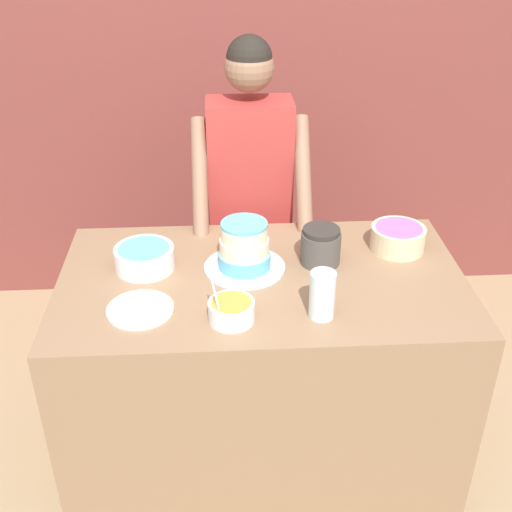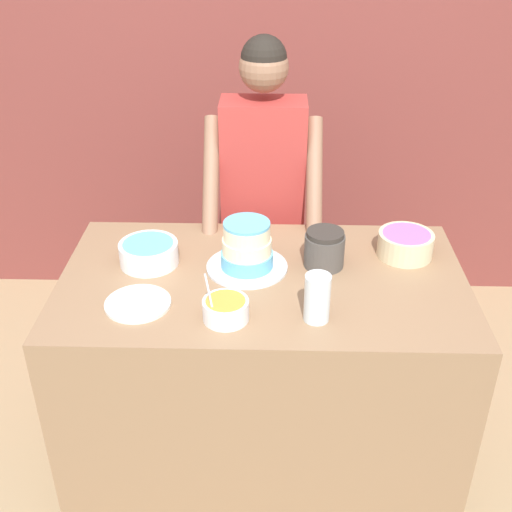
{
  "view_description": "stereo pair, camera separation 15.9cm",
  "coord_description": "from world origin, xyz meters",
  "px_view_note": "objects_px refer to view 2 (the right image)",
  "views": [
    {
      "loc": [
        -0.13,
        -1.47,
        2.09
      ],
      "look_at": [
        -0.02,
        0.36,
        1.01
      ],
      "focal_mm": 45.0,
      "sensor_mm": 36.0,
      "label": 1
    },
    {
      "loc": [
        0.03,
        -1.47,
        2.09
      ],
      "look_at": [
        -0.02,
        0.36,
        1.01
      ],
      "focal_mm": 45.0,
      "sensor_mm": 36.0,
      "label": 2
    }
  ],
  "objects_px": {
    "person_baker": "(263,188)",
    "frosting_bowl_purple": "(405,243)",
    "ceramic_plate": "(138,304)",
    "frosting_bowl_blue": "(149,252)",
    "frosting_bowl_orange": "(226,309)",
    "stoneware_jar": "(324,249)",
    "cake": "(247,249)",
    "drinking_glass": "(317,298)"
  },
  "relations": [
    {
      "from": "person_baker",
      "to": "drinking_glass",
      "type": "xyz_separation_m",
      "value": [
        0.18,
        -0.83,
        0.01
      ]
    },
    {
      "from": "frosting_bowl_orange",
      "to": "drinking_glass",
      "type": "distance_m",
      "value": 0.28
    },
    {
      "from": "drinking_glass",
      "to": "ceramic_plate",
      "type": "bearing_deg",
      "value": 174.05
    },
    {
      "from": "frosting_bowl_blue",
      "to": "drinking_glass",
      "type": "relative_size",
      "value": 1.33
    },
    {
      "from": "frosting_bowl_purple",
      "to": "drinking_glass",
      "type": "relative_size",
      "value": 1.27
    },
    {
      "from": "ceramic_plate",
      "to": "frosting_bowl_purple",
      "type": "bearing_deg",
      "value": 20.75
    },
    {
      "from": "ceramic_plate",
      "to": "frosting_bowl_blue",
      "type": "bearing_deg",
      "value": 91.52
    },
    {
      "from": "frosting_bowl_purple",
      "to": "drinking_glass",
      "type": "height_order",
      "value": "drinking_glass"
    },
    {
      "from": "person_baker",
      "to": "cake",
      "type": "relative_size",
      "value": 5.57
    },
    {
      "from": "drinking_glass",
      "to": "stoneware_jar",
      "type": "xyz_separation_m",
      "value": [
        0.04,
        0.33,
        -0.01
      ]
    },
    {
      "from": "frosting_bowl_orange",
      "to": "stoneware_jar",
      "type": "xyz_separation_m",
      "value": [
        0.33,
        0.33,
        0.03
      ]
    },
    {
      "from": "frosting_bowl_purple",
      "to": "frosting_bowl_blue",
      "type": "bearing_deg",
      "value": -174.9
    },
    {
      "from": "frosting_bowl_orange",
      "to": "drinking_glass",
      "type": "height_order",
      "value": "frosting_bowl_orange"
    },
    {
      "from": "cake",
      "to": "drinking_glass",
      "type": "xyz_separation_m",
      "value": [
        0.23,
        -0.3,
        0.0
      ]
    },
    {
      "from": "stoneware_jar",
      "to": "frosting_bowl_orange",
      "type": "bearing_deg",
      "value": -134.3
    },
    {
      "from": "ceramic_plate",
      "to": "frosting_bowl_orange",
      "type": "bearing_deg",
      "value": -12.98
    },
    {
      "from": "frosting_bowl_orange",
      "to": "frosting_bowl_blue",
      "type": "distance_m",
      "value": 0.44
    },
    {
      "from": "cake",
      "to": "ceramic_plate",
      "type": "distance_m",
      "value": 0.42
    },
    {
      "from": "cake",
      "to": "frosting_bowl_blue",
      "type": "bearing_deg",
      "value": 175.95
    },
    {
      "from": "frosting_bowl_purple",
      "to": "ceramic_plate",
      "type": "height_order",
      "value": "frosting_bowl_purple"
    },
    {
      "from": "drinking_glass",
      "to": "stoneware_jar",
      "type": "bearing_deg",
      "value": 82.38
    },
    {
      "from": "frosting_bowl_purple",
      "to": "drinking_glass",
      "type": "bearing_deg",
      "value": -130.2
    },
    {
      "from": "person_baker",
      "to": "ceramic_plate",
      "type": "height_order",
      "value": "person_baker"
    },
    {
      "from": "person_baker",
      "to": "frosting_bowl_purple",
      "type": "bearing_deg",
      "value": -38.77
    },
    {
      "from": "person_baker",
      "to": "frosting_bowl_purple",
      "type": "height_order",
      "value": "person_baker"
    },
    {
      "from": "person_baker",
      "to": "frosting_bowl_orange",
      "type": "bearing_deg",
      "value": -96.89
    },
    {
      "from": "person_baker",
      "to": "drinking_glass",
      "type": "relative_size",
      "value": 10.13
    },
    {
      "from": "frosting_bowl_purple",
      "to": "stoneware_jar",
      "type": "distance_m",
      "value": 0.31
    },
    {
      "from": "cake",
      "to": "ceramic_plate",
      "type": "height_order",
      "value": "cake"
    },
    {
      "from": "person_baker",
      "to": "frosting_bowl_purple",
      "type": "xyz_separation_m",
      "value": [
        0.52,
        -0.42,
        -0.02
      ]
    },
    {
      "from": "cake",
      "to": "ceramic_plate",
      "type": "relative_size",
      "value": 1.34
    },
    {
      "from": "cake",
      "to": "frosting_bowl_blue",
      "type": "distance_m",
      "value": 0.35
    },
    {
      "from": "frosting_bowl_orange",
      "to": "stoneware_jar",
      "type": "relative_size",
      "value": 1.18
    },
    {
      "from": "ceramic_plate",
      "to": "stoneware_jar",
      "type": "height_order",
      "value": "stoneware_jar"
    },
    {
      "from": "person_baker",
      "to": "frosting_bowl_blue",
      "type": "height_order",
      "value": "person_baker"
    },
    {
      "from": "frosting_bowl_purple",
      "to": "frosting_bowl_blue",
      "type": "xyz_separation_m",
      "value": [
        -0.92,
        -0.08,
        -0.0
      ]
    },
    {
      "from": "frosting_bowl_purple",
      "to": "cake",
      "type": "bearing_deg",
      "value": -169.39
    },
    {
      "from": "ceramic_plate",
      "to": "stoneware_jar",
      "type": "xyz_separation_m",
      "value": [
        0.61,
        0.27,
        0.06
      ]
    },
    {
      "from": "frosting_bowl_purple",
      "to": "frosting_bowl_blue",
      "type": "height_order",
      "value": "frosting_bowl_purple"
    },
    {
      "from": "cake",
      "to": "stoneware_jar",
      "type": "distance_m",
      "value": 0.27
    },
    {
      "from": "person_baker",
      "to": "stoneware_jar",
      "type": "distance_m",
      "value": 0.55
    },
    {
      "from": "frosting_bowl_blue",
      "to": "cake",
      "type": "bearing_deg",
      "value": -4.05
    }
  ]
}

